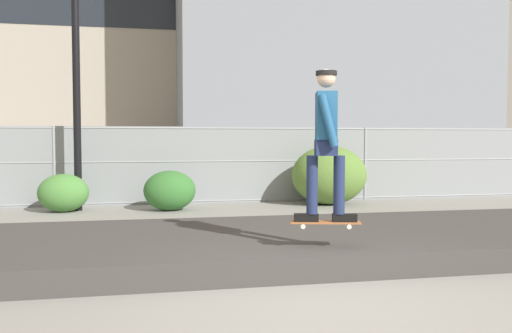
{
  "coord_description": "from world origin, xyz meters",
  "views": [
    {
      "loc": [
        -1.65,
        -4.8,
        1.54
      ],
      "look_at": [
        0.17,
        4.23,
        1.07
      ],
      "focal_mm": 37.4,
      "sensor_mm": 36.0,
      "label": 1
    }
  ],
  "objects_px": {
    "shrub_left": "(63,193)",
    "shrub_right": "(329,175)",
    "parked_car_near": "(95,165)",
    "shrub_center": "(170,191)",
    "skateboard": "(325,223)",
    "skater": "(326,135)",
    "street_lamp": "(75,23)"
  },
  "relations": [
    {
      "from": "shrub_left",
      "to": "shrub_right",
      "type": "height_order",
      "value": "shrub_right"
    },
    {
      "from": "parked_car_near",
      "to": "shrub_right",
      "type": "distance_m",
      "value": 6.72
    },
    {
      "from": "shrub_left",
      "to": "shrub_center",
      "type": "distance_m",
      "value": 2.24
    },
    {
      "from": "skateboard",
      "to": "shrub_center",
      "type": "distance_m",
      "value": 6.05
    },
    {
      "from": "skater",
      "to": "shrub_right",
      "type": "bearing_deg",
      "value": 70.41
    },
    {
      "from": "shrub_right",
      "to": "street_lamp",
      "type": "bearing_deg",
      "value": 179.29
    },
    {
      "from": "shrub_center",
      "to": "shrub_right",
      "type": "xyz_separation_m",
      "value": [
        3.75,
        0.34,
        0.26
      ]
    },
    {
      "from": "skateboard",
      "to": "shrub_left",
      "type": "height_order",
      "value": "shrub_left"
    },
    {
      "from": "parked_car_near",
      "to": "shrub_center",
      "type": "relative_size",
      "value": 3.93
    },
    {
      "from": "skater",
      "to": "shrub_left",
      "type": "bearing_deg",
      "value": 121.9
    },
    {
      "from": "skateboard",
      "to": "shrub_right",
      "type": "xyz_separation_m",
      "value": [
        2.2,
        6.18,
        0.11
      ]
    },
    {
      "from": "street_lamp",
      "to": "shrub_right",
      "type": "xyz_separation_m",
      "value": [
        5.69,
        -0.07,
        -3.34
      ]
    },
    {
      "from": "street_lamp",
      "to": "shrub_center",
      "type": "xyz_separation_m",
      "value": [
        1.95,
        -0.41,
        -3.6
      ]
    },
    {
      "from": "skater",
      "to": "street_lamp",
      "type": "bearing_deg",
      "value": 119.18
    },
    {
      "from": "skater",
      "to": "shrub_right",
      "type": "height_order",
      "value": "skater"
    },
    {
      "from": "skater",
      "to": "street_lamp",
      "type": "height_order",
      "value": "street_lamp"
    },
    {
      "from": "shrub_center",
      "to": "shrub_right",
      "type": "relative_size",
      "value": 0.62
    },
    {
      "from": "shrub_left",
      "to": "parked_car_near",
      "type": "bearing_deg",
      "value": 85.3
    },
    {
      "from": "shrub_right",
      "to": "skateboard",
      "type": "bearing_deg",
      "value": -109.59
    },
    {
      "from": "skateboard",
      "to": "skater",
      "type": "height_order",
      "value": "skater"
    },
    {
      "from": "skater",
      "to": "shrub_right",
      "type": "relative_size",
      "value": 0.97
    },
    {
      "from": "street_lamp",
      "to": "parked_car_near",
      "type": "relative_size",
      "value": 1.46
    },
    {
      "from": "parked_car_near",
      "to": "shrub_left",
      "type": "height_order",
      "value": "parked_car_near"
    },
    {
      "from": "street_lamp",
      "to": "skateboard",
      "type": "bearing_deg",
      "value": -60.82
    },
    {
      "from": "street_lamp",
      "to": "shrub_center",
      "type": "relative_size",
      "value": 5.72
    },
    {
      "from": "skater",
      "to": "shrub_left",
      "type": "relative_size",
      "value": 1.65
    },
    {
      "from": "street_lamp",
      "to": "shrub_center",
      "type": "distance_m",
      "value": 4.11
    },
    {
      "from": "skater",
      "to": "shrub_right",
      "type": "xyz_separation_m",
      "value": [
        2.2,
        6.18,
        -0.89
      ]
    },
    {
      "from": "parked_car_near",
      "to": "skateboard",
      "type": "bearing_deg",
      "value": -70.47
    },
    {
      "from": "shrub_left",
      "to": "skater",
      "type": "bearing_deg",
      "value": -58.1
    },
    {
      "from": "skater",
      "to": "shrub_center",
      "type": "height_order",
      "value": "skater"
    },
    {
      "from": "skateboard",
      "to": "street_lamp",
      "type": "distance_m",
      "value": 7.95
    }
  ]
}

